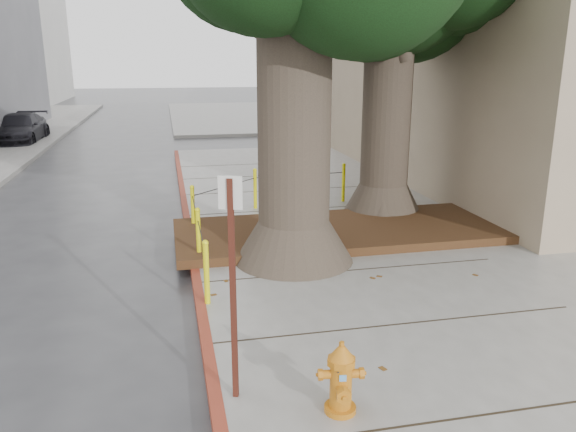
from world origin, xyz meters
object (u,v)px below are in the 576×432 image
Objects in this scene: signpost at (233,277)px; car_dark at (19,129)px; fire_hydrant at (341,378)px; car_silver at (335,122)px; car_red at (406,128)px.

car_dark is at bearing 126.55° from signpost.
signpost is at bearing 161.87° from fire_hydrant.
car_silver is at bearing 81.74° from fire_hydrant.
signpost reaches higher than fire_hydrant.
car_silver is (7.36, 20.70, -0.80)m from signpost.
signpost is at bearing -70.32° from car_dark.
signpost is 22.11m from car_dark.
car_dark is (-16.66, 2.63, 0.07)m from car_red.
car_dark is (-6.70, 21.05, -0.82)m from signpost.
signpost reaches higher than car_red.
car_silver is 14.06m from car_dark.
car_dark is at bearing 118.12° from fire_hydrant.
car_dark is at bearing 89.26° from car_silver.
fire_hydrant is at bearing 158.05° from car_red.
signpost is at bearing 155.08° from car_red.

